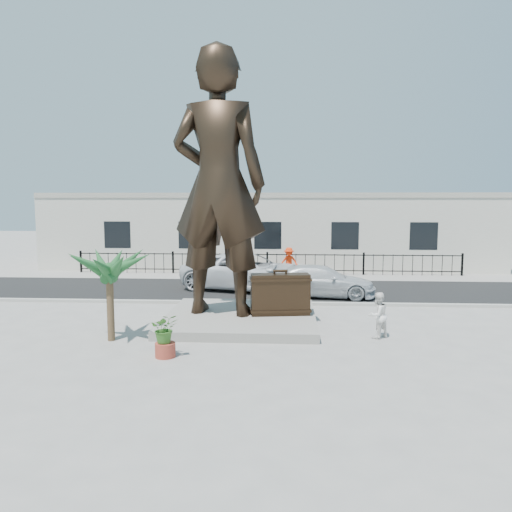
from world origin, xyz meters
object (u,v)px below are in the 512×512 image
Objects in this scene: tourist at (378,315)px; car_white at (248,272)px; suitcase at (280,294)px; statue at (218,184)px.

car_white is (-4.68, 8.05, 0.16)m from tourist.
suitcase is 1.40× the size of tourist.
tourist is at bearing 170.31° from statue.
tourist is 9.32m from car_white.
suitcase reaches higher than tourist.
suitcase is (2.16, -0.09, -3.84)m from statue.
tourist is at bearing -133.30° from car_white.
tourist is at bearing -37.95° from suitcase.
statue is 4.48× the size of suitcase.
statue is 4.40m from suitcase.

